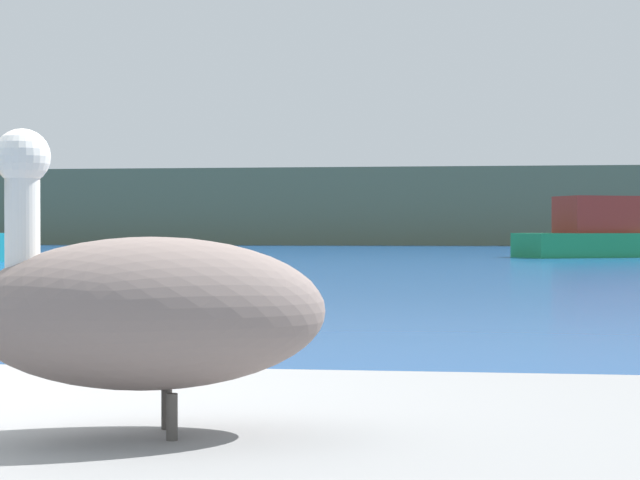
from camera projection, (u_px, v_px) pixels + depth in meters
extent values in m
cube|color=#5B664C|center=(436.00, 208.00, 79.12)|extent=(140.00, 16.72, 5.02)
ellipsoid|color=slate|center=(151.00, 313.00, 2.97)|extent=(1.05, 0.77, 0.41)
cylinder|color=white|center=(22.00, 233.00, 2.90)|extent=(0.09, 0.09, 0.31)
sphere|color=white|center=(22.00, 157.00, 2.90)|extent=(0.15, 0.15, 0.15)
cylinder|color=#4C4742|center=(172.00, 417.00, 2.91)|extent=(0.03, 0.03, 0.12)
cylinder|color=#4C4742|center=(167.00, 407.00, 3.07)|extent=(0.03, 0.03, 0.12)
cube|color=#1E8C4C|center=(614.00, 245.00, 43.82)|extent=(8.07, 5.51, 0.94)
cube|color=maroon|center=(599.00, 215.00, 43.59)|extent=(3.57, 3.05, 1.43)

